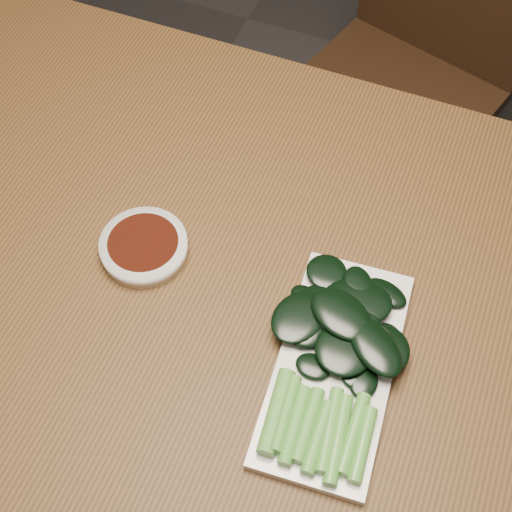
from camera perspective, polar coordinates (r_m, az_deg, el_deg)
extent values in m
plane|color=#292626|center=(1.60, -0.34, -15.85)|extent=(6.00, 6.00, 0.00)
cube|color=#492F15|center=(0.93, -0.56, -2.52)|extent=(1.40, 0.80, 0.04)
cylinder|color=#492F15|center=(1.63, -17.15, 7.80)|extent=(0.05, 0.05, 0.71)
cube|color=black|center=(1.58, 10.58, 12.03)|extent=(0.49, 0.49, 0.04)
cylinder|color=black|center=(1.71, 1.69, 6.24)|extent=(0.04, 0.04, 0.41)
cylinder|color=black|center=(1.62, 11.11, 0.39)|extent=(0.04, 0.04, 0.41)
cylinder|color=black|center=(1.90, 7.99, 12.30)|extent=(0.04, 0.04, 0.41)
cylinder|color=black|center=(1.82, 16.73, 7.28)|extent=(0.04, 0.04, 0.41)
cylinder|color=silver|center=(0.93, -8.94, 0.70)|extent=(0.11, 0.11, 0.02)
cylinder|color=#320D04|center=(0.92, -9.03, 1.06)|extent=(0.09, 0.09, 0.00)
cube|color=silver|center=(0.85, 6.32, -8.81)|extent=(0.16, 0.30, 0.01)
cylinder|color=#509934|center=(0.81, 1.65, -12.33)|extent=(0.03, 0.10, 0.02)
cylinder|color=#509934|center=(0.81, 2.34, -12.48)|extent=(0.03, 0.09, 0.02)
cylinder|color=#509934|center=(0.81, 3.13, -13.36)|extent=(0.02, 0.09, 0.02)
cylinder|color=#509934|center=(0.81, 4.16, -13.33)|extent=(0.02, 0.09, 0.02)
cylinder|color=#509934|center=(0.80, 5.00, -14.25)|extent=(0.02, 0.08, 0.02)
cylinder|color=#509934|center=(0.81, 5.93, -13.65)|extent=(0.03, 0.10, 0.02)
cylinder|color=#509934|center=(0.80, 6.60, -14.36)|extent=(0.03, 0.10, 0.02)
cylinder|color=#509934|center=(0.81, 7.77, -13.89)|extent=(0.02, 0.09, 0.02)
cylinder|color=#509934|center=(0.81, 8.54, -14.70)|extent=(0.02, 0.09, 0.02)
ellipsoid|color=black|center=(0.86, 10.35, -6.60)|extent=(0.05, 0.06, 0.01)
ellipsoid|color=black|center=(0.86, 7.89, -5.16)|extent=(0.09, 0.09, 0.01)
ellipsoid|color=black|center=(0.87, 6.59, -3.92)|extent=(0.05, 0.05, 0.01)
ellipsoid|color=black|center=(0.89, 10.36, -2.92)|extent=(0.06, 0.05, 0.01)
ellipsoid|color=black|center=(0.85, 4.07, -5.80)|extent=(0.08, 0.08, 0.01)
ellipsoid|color=black|center=(0.85, 10.25, -7.35)|extent=(0.08, 0.08, 0.01)
ellipsoid|color=black|center=(0.87, 5.04, -3.41)|extent=(0.06, 0.05, 0.01)
ellipsoid|color=black|center=(0.87, 8.11, -3.60)|extent=(0.10, 0.08, 0.01)
ellipsoid|color=black|center=(0.86, 7.26, -4.82)|extent=(0.09, 0.07, 0.01)
ellipsoid|color=black|center=(0.88, 8.18, -2.22)|extent=(0.06, 0.06, 0.01)
ellipsoid|color=black|center=(0.85, 3.45, -4.88)|extent=(0.08, 0.09, 0.01)
ellipsoid|color=black|center=(0.84, 7.00, -7.46)|extent=(0.09, 0.09, 0.01)
ellipsoid|color=black|center=(0.89, 5.66, -1.24)|extent=(0.07, 0.07, 0.01)
ellipsoid|color=black|center=(0.84, 9.52, -7.17)|extent=(0.10, 0.09, 0.01)
ellipsoid|color=black|center=(0.84, 9.32, -7.08)|extent=(0.06, 0.07, 0.01)
ellipsoid|color=black|center=(0.87, 4.06, -3.44)|extent=(0.06, 0.05, 0.01)
ellipsoid|color=black|center=(0.86, 6.79, -4.39)|extent=(0.06, 0.06, 0.01)
ellipsoid|color=black|center=(0.85, 6.84, -4.61)|extent=(0.10, 0.09, 0.01)
ellipsoid|color=black|center=(0.83, 7.99, -9.68)|extent=(0.04, 0.03, 0.01)
ellipsoid|color=black|center=(0.84, 4.60, -8.79)|extent=(0.04, 0.03, 0.01)
ellipsoid|color=black|center=(0.84, 7.03, -8.09)|extent=(0.05, 0.05, 0.01)
ellipsoid|color=black|center=(0.83, 8.60, -9.89)|extent=(0.04, 0.05, 0.01)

